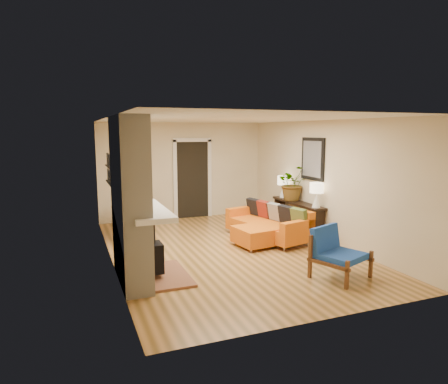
{
  "coord_description": "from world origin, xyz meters",
  "views": [
    {
      "loc": [
        -2.9,
        -7.21,
        2.37
      ],
      "look_at": [
        0.0,
        0.2,
        1.15
      ],
      "focal_mm": 32.0,
      "sensor_mm": 36.0,
      "label": 1
    }
  ],
  "objects_px": {
    "sofa": "(270,223)",
    "lamp_near": "(316,192)",
    "blue_chair": "(335,250)",
    "ottoman": "(256,235)",
    "houseplant": "(293,183)",
    "dining_table": "(133,208)",
    "console_table": "(298,208)",
    "lamp_far": "(283,184)"
  },
  "relations": [
    {
      "from": "sofa",
      "to": "lamp_near",
      "type": "xyz_separation_m",
      "value": [
        0.86,
        -0.48,
        0.72
      ]
    },
    {
      "from": "blue_chair",
      "to": "lamp_near",
      "type": "height_order",
      "value": "lamp_near"
    },
    {
      "from": "ottoman",
      "to": "houseplant",
      "type": "relative_size",
      "value": 1.07
    },
    {
      "from": "blue_chair",
      "to": "dining_table",
      "type": "relative_size",
      "value": 0.56
    },
    {
      "from": "console_table",
      "to": "lamp_far",
      "type": "relative_size",
      "value": 3.43
    },
    {
      "from": "dining_table",
      "to": "houseplant",
      "type": "xyz_separation_m",
      "value": [
        3.64,
        -0.91,
        0.52
      ]
    },
    {
      "from": "console_table",
      "to": "ottoman",
      "type": "bearing_deg",
      "value": -153.94
    },
    {
      "from": "console_table",
      "to": "sofa",
      "type": "bearing_deg",
      "value": -163.77
    },
    {
      "from": "dining_table",
      "to": "lamp_near",
      "type": "distance_m",
      "value": 4.13
    },
    {
      "from": "houseplant",
      "to": "blue_chair",
      "type": "bearing_deg",
      "value": -108.01
    },
    {
      "from": "sofa",
      "to": "lamp_far",
      "type": "xyz_separation_m",
      "value": [
        0.86,
        0.95,
        0.72
      ]
    },
    {
      "from": "lamp_far",
      "to": "houseplant",
      "type": "height_order",
      "value": "houseplant"
    },
    {
      "from": "sofa",
      "to": "dining_table",
      "type": "relative_size",
      "value": 1.2
    },
    {
      "from": "sofa",
      "to": "blue_chair",
      "type": "xyz_separation_m",
      "value": [
        -0.12,
        -2.47,
        0.09
      ]
    },
    {
      "from": "lamp_near",
      "to": "lamp_far",
      "type": "bearing_deg",
      "value": 90.0
    },
    {
      "from": "lamp_near",
      "to": "dining_table",
      "type": "bearing_deg",
      "value": 152.65
    },
    {
      "from": "sofa",
      "to": "lamp_near",
      "type": "distance_m",
      "value": 1.22
    },
    {
      "from": "dining_table",
      "to": "console_table",
      "type": "distance_m",
      "value": 3.82
    },
    {
      "from": "ottoman",
      "to": "lamp_near",
      "type": "bearing_deg",
      "value": -1.41
    },
    {
      "from": "lamp_far",
      "to": "houseplant",
      "type": "distance_m",
      "value": 0.46
    },
    {
      "from": "ottoman",
      "to": "houseplant",
      "type": "xyz_separation_m",
      "value": [
        1.41,
        0.94,
        0.91
      ]
    },
    {
      "from": "blue_chair",
      "to": "console_table",
      "type": "distance_m",
      "value": 2.9
    },
    {
      "from": "console_table",
      "to": "lamp_far",
      "type": "bearing_deg",
      "value": 90.0
    },
    {
      "from": "ottoman",
      "to": "houseplant",
      "type": "bearing_deg",
      "value": 33.65
    },
    {
      "from": "ottoman",
      "to": "lamp_far",
      "type": "bearing_deg",
      "value": 44.45
    },
    {
      "from": "blue_chair",
      "to": "lamp_far",
      "type": "bearing_deg",
      "value": 74.11
    },
    {
      "from": "console_table",
      "to": "houseplant",
      "type": "relative_size",
      "value": 2.21
    },
    {
      "from": "blue_chair",
      "to": "console_table",
      "type": "xyz_separation_m",
      "value": [
        0.97,
        2.72,
        0.14
      ]
    },
    {
      "from": "ottoman",
      "to": "blue_chair",
      "type": "relative_size",
      "value": 0.89
    },
    {
      "from": "lamp_near",
      "to": "houseplant",
      "type": "relative_size",
      "value": 0.65
    },
    {
      "from": "console_table",
      "to": "lamp_far",
      "type": "height_order",
      "value": "lamp_far"
    },
    {
      "from": "lamp_near",
      "to": "houseplant",
      "type": "bearing_deg",
      "value": 90.59
    },
    {
      "from": "sofa",
      "to": "dining_table",
      "type": "height_order",
      "value": "dining_table"
    },
    {
      "from": "ottoman",
      "to": "dining_table",
      "type": "distance_m",
      "value": 2.92
    },
    {
      "from": "dining_table",
      "to": "houseplant",
      "type": "height_order",
      "value": "houseplant"
    },
    {
      "from": "ottoman",
      "to": "lamp_near",
      "type": "height_order",
      "value": "lamp_near"
    },
    {
      "from": "sofa",
      "to": "lamp_far",
      "type": "height_order",
      "value": "lamp_far"
    },
    {
      "from": "sofa",
      "to": "ottoman",
      "type": "height_order",
      "value": "sofa"
    },
    {
      "from": "lamp_near",
      "to": "lamp_far",
      "type": "xyz_separation_m",
      "value": [
        0.0,
        1.43,
        0.0
      ]
    },
    {
      "from": "blue_chair",
      "to": "lamp_far",
      "type": "xyz_separation_m",
      "value": [
        0.97,
        3.42,
        0.62
      ]
    },
    {
      "from": "sofa",
      "to": "lamp_near",
      "type": "bearing_deg",
      "value": -29.28
    },
    {
      "from": "lamp_near",
      "to": "lamp_far",
      "type": "distance_m",
      "value": 1.43
    }
  ]
}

